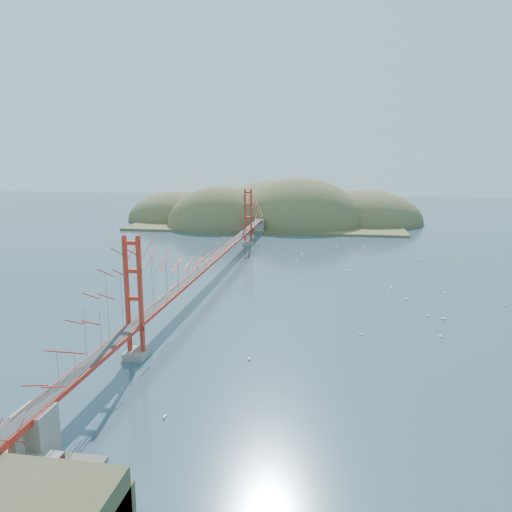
# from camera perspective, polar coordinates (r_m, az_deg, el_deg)

# --- Properties ---
(ground) EXTENTS (320.00, 320.00, 0.00)m
(ground) POSITION_cam_1_polar(r_m,az_deg,el_deg) (76.43, -4.85, -2.69)
(ground) COLOR #2E485C
(ground) RESTS_ON ground
(bridge) EXTENTS (2.20, 94.40, 12.00)m
(bridge) POSITION_cam_1_polar(r_m,az_deg,el_deg) (75.18, -4.91, 2.52)
(bridge) COLOR gray
(bridge) RESTS_ON ground
(promontory) EXTENTS (9.00, 6.00, 0.24)m
(promontory) POSITION_cam_1_polar(r_m,az_deg,el_deg) (35.01, -25.98, -22.09)
(promontory) COLOR #59544C
(promontory) RESTS_ON ground
(fort) EXTENTS (3.70, 2.30, 1.75)m
(fort) POSITION_cam_1_polar(r_m,az_deg,el_deg) (34.99, -24.80, -20.94)
(fort) COLOR maroon
(fort) RESTS_ON ground
(far_headlands) EXTENTS (84.00, 58.00, 25.00)m
(far_headlands) POSITION_cam_1_polar(r_m,az_deg,el_deg) (142.47, 2.70, 4.04)
(far_headlands) COLOR brown
(far_headlands) RESTS_ON ground
(sailboat_10) EXTENTS (0.45, 0.51, 0.58)m
(sailboat_10) POSITION_cam_1_polar(r_m,az_deg,el_deg) (38.80, -10.40, -17.48)
(sailboat_10) COLOR white
(sailboat_10) RESTS_ON ground
(sailboat_6) EXTENTS (0.56, 0.56, 0.59)m
(sailboat_6) POSITION_cam_1_polar(r_m,az_deg,el_deg) (54.81, 11.93, -8.62)
(sailboat_6) COLOR white
(sailboat_6) RESTS_ON ground
(sailboat_0) EXTENTS (0.61, 0.65, 0.74)m
(sailboat_0) POSITION_cam_1_polar(r_m,az_deg,el_deg) (74.04, 15.23, -3.42)
(sailboat_0) COLOR white
(sailboat_0) RESTS_ON ground
(sailboat_12) EXTENTS (0.56, 0.46, 0.66)m
(sailboat_12) POSITION_cam_1_polar(r_m,az_deg,el_deg) (103.98, 9.20, 1.13)
(sailboat_12) COLOR white
(sailboat_12) RESTS_ON ground
(sailboat_14) EXTENTS (0.63, 0.63, 0.71)m
(sailboat_14) POSITION_cam_1_polar(r_m,az_deg,el_deg) (82.91, 10.34, -1.60)
(sailboat_14) COLOR white
(sailboat_14) RESTS_ON ground
(sailboat_13) EXTENTS (0.56, 0.49, 0.64)m
(sailboat_13) POSITION_cam_1_polar(r_m,az_deg,el_deg) (62.76, 19.00, -6.38)
(sailboat_13) COLOR white
(sailboat_13) RESTS_ON ground
(sailboat_9) EXTENTS (0.42, 0.50, 0.57)m
(sailboat_9) POSITION_cam_1_polar(r_m,az_deg,el_deg) (94.00, 22.33, -0.74)
(sailboat_9) COLOR white
(sailboat_9) RESTS_ON ground
(sailboat_4) EXTENTS (0.58, 0.58, 0.62)m
(sailboat_4) POSITION_cam_1_polar(r_m,az_deg,el_deg) (87.35, 18.70, -1.36)
(sailboat_4) COLOR white
(sailboat_4) RESTS_ON ground
(sailboat_3) EXTENTS (0.63, 0.63, 0.69)m
(sailboat_3) POSITION_cam_1_polar(r_m,az_deg,el_deg) (95.18, 5.26, 0.26)
(sailboat_3) COLOR white
(sailboat_3) RESTS_ON ground
(sailboat_5) EXTENTS (0.52, 0.54, 0.61)m
(sailboat_5) POSITION_cam_1_polar(r_m,az_deg,el_deg) (73.44, 20.79, -3.92)
(sailboat_5) COLOR white
(sailboat_5) RESTS_ON ground
(sailboat_11) EXTENTS (0.58, 0.58, 0.60)m
(sailboat_11) POSITION_cam_1_polar(r_m,az_deg,el_deg) (70.65, 26.48, -4.99)
(sailboat_11) COLOR white
(sailboat_11) RESTS_ON ground
(sailboat_17) EXTENTS (0.51, 0.43, 0.58)m
(sailboat_17) POSITION_cam_1_polar(r_m,az_deg,el_deg) (96.83, 26.57, -0.76)
(sailboat_17) COLOR white
(sailboat_17) RESTS_ON ground
(sailboat_16) EXTENTS (0.61, 0.61, 0.68)m
(sailboat_16) POSITION_cam_1_polar(r_m,az_deg,el_deg) (88.77, 4.65, -0.57)
(sailboat_16) COLOR white
(sailboat_16) RESTS_ON ground
(sailboat_8) EXTENTS (0.68, 0.68, 0.72)m
(sailboat_8) POSITION_cam_1_polar(r_m,az_deg,el_deg) (94.26, 18.30, -0.40)
(sailboat_8) COLOR white
(sailboat_8) RESTS_ON ground
(sailboat_2) EXTENTS (0.65, 0.65, 0.71)m
(sailboat_2) POSITION_cam_1_polar(r_m,az_deg,el_deg) (62.22, 20.67, -6.65)
(sailboat_2) COLOR white
(sailboat_2) RESTS_ON ground
(sailboat_1) EXTENTS (0.58, 0.60, 0.68)m
(sailboat_1) POSITION_cam_1_polar(r_m,az_deg,el_deg) (68.94, 16.86, -4.63)
(sailboat_1) COLOR white
(sailboat_1) RESTS_ON ground
(sailboat_7) EXTENTS (0.51, 0.45, 0.58)m
(sailboat_7) POSITION_cam_1_polar(r_m,az_deg,el_deg) (108.31, 18.18, 1.10)
(sailboat_7) COLOR white
(sailboat_7) RESTS_ON ground
(sailboat_15) EXTENTS (0.58, 0.63, 0.71)m
(sailboat_15) POSITION_cam_1_polar(r_m,az_deg,el_deg) (104.70, 12.21, 1.09)
(sailboat_15) COLOR white
(sailboat_15) RESTS_ON ground
(sailboat_extra_0) EXTENTS (0.44, 0.54, 0.63)m
(sailboat_extra_0) POSITION_cam_1_polar(r_m,az_deg,el_deg) (47.58, -0.78, -11.56)
(sailboat_extra_0) COLOR white
(sailboat_extra_0) RESTS_ON ground
(sailboat_extra_1) EXTENTS (0.42, 0.51, 0.59)m
(sailboat_extra_1) POSITION_cam_1_polar(r_m,az_deg,el_deg) (56.50, 20.32, -8.49)
(sailboat_extra_1) COLOR white
(sailboat_extra_1) RESTS_ON ground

